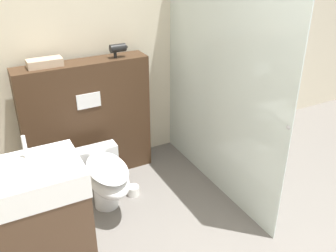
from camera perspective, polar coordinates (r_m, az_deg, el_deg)
wall_back at (r=3.79m, az=-6.67°, el=12.61°), size 8.00×0.06×2.50m
partition_panel at (r=3.68m, az=-12.18°, el=0.74°), size 1.22×0.25×1.18m
shower_glass at (r=3.30m, az=7.74°, el=6.51°), size 0.04×1.78×2.08m
toilet at (r=3.30m, az=-9.47°, el=-7.74°), size 0.39×0.68×0.49m
sink_vanity at (r=2.53m, az=-18.32°, el=-15.75°), size 0.55×0.44×1.17m
hair_drier at (r=3.51m, az=-7.53°, el=11.67°), size 0.17×0.08×0.13m
folded_towel at (r=3.40m, az=-18.28°, el=9.15°), size 0.29×0.14×0.07m
spare_toilet_roll at (r=3.58m, az=-5.31°, el=-9.78°), size 0.11×0.11×0.09m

